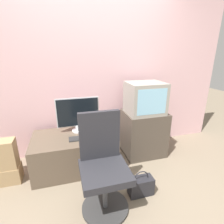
{
  "coord_description": "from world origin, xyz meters",
  "views": [
    {
      "loc": [
        -0.42,
        -1.3,
        1.55
      ],
      "look_at": [
        0.22,
        0.97,
        0.73
      ],
      "focal_mm": 28.0,
      "sensor_mm": 36.0,
      "label": 1
    }
  ],
  "objects_px": {
    "keyboard": "(81,138)",
    "mouse": "(96,135)",
    "office_chair": "(103,168)",
    "handbag": "(141,186)",
    "main_monitor": "(78,115)",
    "cardboard_box_lower": "(7,174)",
    "crt_tv": "(145,98)"
  },
  "relations": [
    {
      "from": "keyboard",
      "to": "mouse",
      "type": "height_order",
      "value": "mouse"
    },
    {
      "from": "main_monitor",
      "to": "cardboard_box_lower",
      "type": "relative_size",
      "value": 1.77
    },
    {
      "from": "crt_tv",
      "to": "handbag",
      "type": "relative_size",
      "value": 1.69
    },
    {
      "from": "office_chair",
      "to": "cardboard_box_lower",
      "type": "xyz_separation_m",
      "value": [
        -1.08,
        0.65,
        -0.34
      ]
    },
    {
      "from": "office_chair",
      "to": "cardboard_box_lower",
      "type": "relative_size",
      "value": 3.04
    },
    {
      "from": "office_chair",
      "to": "handbag",
      "type": "height_order",
      "value": "office_chair"
    },
    {
      "from": "main_monitor",
      "to": "mouse",
      "type": "distance_m",
      "value": 0.38
    },
    {
      "from": "keyboard",
      "to": "mouse",
      "type": "relative_size",
      "value": 5.64
    },
    {
      "from": "crt_tv",
      "to": "cardboard_box_lower",
      "type": "bearing_deg",
      "value": -175.91
    },
    {
      "from": "keyboard",
      "to": "cardboard_box_lower",
      "type": "distance_m",
      "value": 1.0
    },
    {
      "from": "mouse",
      "to": "office_chair",
      "type": "height_order",
      "value": "office_chair"
    },
    {
      "from": "mouse",
      "to": "crt_tv",
      "type": "height_order",
      "value": "crt_tv"
    },
    {
      "from": "cardboard_box_lower",
      "to": "office_chair",
      "type": "bearing_deg",
      "value": -31.21
    },
    {
      "from": "handbag",
      "to": "crt_tv",
      "type": "bearing_deg",
      "value": 64.09
    },
    {
      "from": "main_monitor",
      "to": "office_chair",
      "type": "height_order",
      "value": "office_chair"
    },
    {
      "from": "cardboard_box_lower",
      "to": "handbag",
      "type": "relative_size",
      "value": 1.08
    },
    {
      "from": "mouse",
      "to": "office_chair",
      "type": "bearing_deg",
      "value": -94.13
    },
    {
      "from": "crt_tv",
      "to": "main_monitor",
      "type": "bearing_deg",
      "value": 174.43
    },
    {
      "from": "cardboard_box_lower",
      "to": "handbag",
      "type": "xyz_separation_m",
      "value": [
        1.52,
        -0.63,
        0.0
      ]
    },
    {
      "from": "crt_tv",
      "to": "office_chair",
      "type": "bearing_deg",
      "value": -135.71
    },
    {
      "from": "main_monitor",
      "to": "crt_tv",
      "type": "distance_m",
      "value": 0.98
    },
    {
      "from": "office_chair",
      "to": "handbag",
      "type": "xyz_separation_m",
      "value": [
        0.44,
        0.02,
        -0.34
      ]
    },
    {
      "from": "office_chair",
      "to": "mouse",
      "type": "bearing_deg",
      "value": 85.87
    },
    {
      "from": "keyboard",
      "to": "handbag",
      "type": "height_order",
      "value": "keyboard"
    },
    {
      "from": "main_monitor",
      "to": "crt_tv",
      "type": "xyz_separation_m",
      "value": [
        0.96,
        -0.09,
        0.19
      ]
    },
    {
      "from": "main_monitor",
      "to": "mouse",
      "type": "relative_size",
      "value": 11.01
    },
    {
      "from": "crt_tv",
      "to": "cardboard_box_lower",
      "type": "distance_m",
      "value": 2.06
    },
    {
      "from": "handbag",
      "to": "keyboard",
      "type": "bearing_deg",
      "value": 133.73
    },
    {
      "from": "mouse",
      "to": "handbag",
      "type": "bearing_deg",
      "value": -58.39
    },
    {
      "from": "keyboard",
      "to": "mouse",
      "type": "xyz_separation_m",
      "value": [
        0.2,
        0.02,
        0.01
      ]
    },
    {
      "from": "main_monitor",
      "to": "cardboard_box_lower",
      "type": "distance_m",
      "value": 1.14
    },
    {
      "from": "cardboard_box_lower",
      "to": "mouse",
      "type": "bearing_deg",
      "value": -0.16
    }
  ]
}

